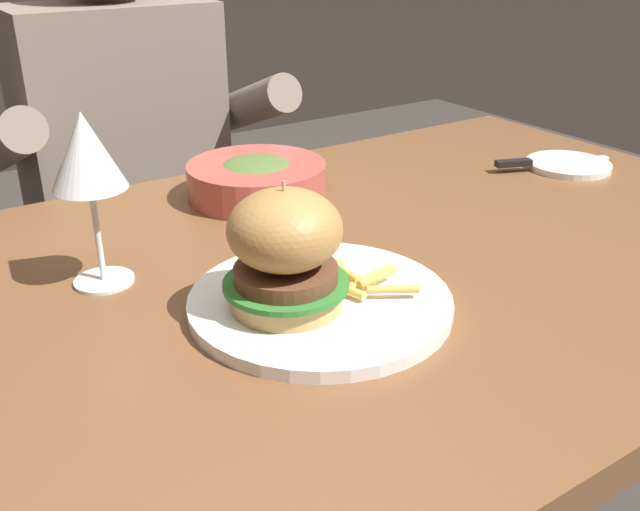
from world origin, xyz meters
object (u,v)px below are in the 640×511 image
object	(u,v)px
main_plate	(320,302)
table_knife	(542,162)
diner_person	(133,222)
bread_plate	(568,165)
soup_bowl	(257,179)
burger_sandwich	(285,250)
wine_glass	(86,156)

from	to	relation	value
main_plate	table_knife	bearing A→B (deg)	17.97
main_plate	table_knife	distance (m)	0.59
main_plate	diner_person	bearing A→B (deg)	85.55
bread_plate	soup_bowl	distance (m)	0.52
main_plate	burger_sandwich	bearing A→B (deg)	175.92
soup_bowl	bread_plate	bearing A→B (deg)	-18.58
soup_bowl	wine_glass	bearing A→B (deg)	-152.62
wine_glass	soup_bowl	world-z (taller)	wine_glass
main_plate	diner_person	distance (m)	0.79
burger_sandwich	diner_person	distance (m)	0.81
bread_plate	soup_bowl	size ratio (longest dim) A/B	0.67
burger_sandwich	soup_bowl	bearing A→B (deg)	65.47
burger_sandwich	soup_bowl	size ratio (longest dim) A/B	0.66
main_plate	bread_plate	xyz separation A→B (m)	(0.60, 0.16, -0.00)
diner_person	wine_glass	bearing A→B (deg)	-111.63
burger_sandwich	wine_glass	distance (m)	0.24
table_knife	soup_bowl	distance (m)	0.47
wine_glass	main_plate	bearing A→B (deg)	-47.50
bread_plate	diner_person	xyz separation A→B (m)	(-0.55, 0.60, -0.18)
wine_glass	diner_person	size ratio (longest dim) A/B	0.17
main_plate	burger_sandwich	xyz separation A→B (m)	(-0.04, 0.00, 0.07)
burger_sandwich	soup_bowl	world-z (taller)	burger_sandwich
burger_sandwich	table_knife	distance (m)	0.63
burger_sandwich	diner_person	xyz separation A→B (m)	(0.10, 0.76, -0.25)
main_plate	wine_glass	distance (m)	0.29
main_plate	burger_sandwich	world-z (taller)	burger_sandwich
bread_plate	diner_person	distance (m)	0.83
main_plate	diner_person	size ratio (longest dim) A/B	0.24
main_plate	soup_bowl	distance (m)	0.35
bread_plate	table_knife	xyz separation A→B (m)	(-0.05, 0.02, 0.01)
bread_plate	burger_sandwich	bearing A→B (deg)	-166.02
wine_glass	diner_person	distance (m)	0.70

